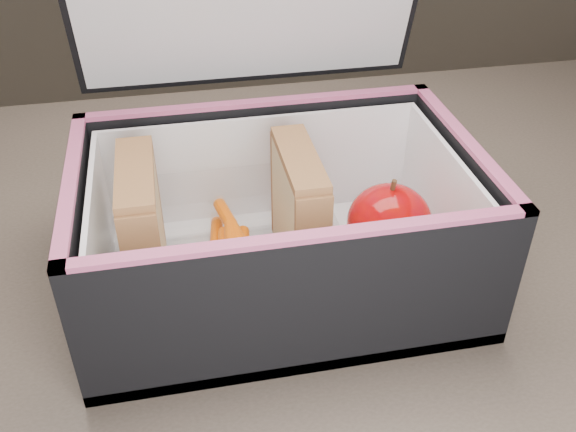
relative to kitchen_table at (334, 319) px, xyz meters
name	(u,v)px	position (x,y,z in m)	size (l,w,h in m)	color
kitchen_table	(334,319)	(0.00, 0.00, 0.00)	(1.20, 0.80, 0.75)	brown
lunch_bag	(278,213)	(-0.06, -0.03, 0.16)	(0.33, 0.28, 0.33)	black
plastic_tub	(224,243)	(-0.11, -0.03, 0.14)	(0.18, 0.13, 0.07)	white
sandwich_left	(143,230)	(-0.18, -0.03, 0.17)	(0.03, 0.10, 0.12)	#CCB481
sandwich_right	(299,213)	(-0.05, -0.03, 0.16)	(0.03, 0.10, 0.11)	#CCB481
carrot_sticks	(235,258)	(-0.10, -0.03, 0.13)	(0.04, 0.14, 0.03)	#E66800
paper_napkin	(388,253)	(0.04, -0.03, 0.11)	(0.08, 0.08, 0.01)	white
red_apple	(389,223)	(0.03, -0.04, 0.15)	(0.08, 0.08, 0.08)	#9A0014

